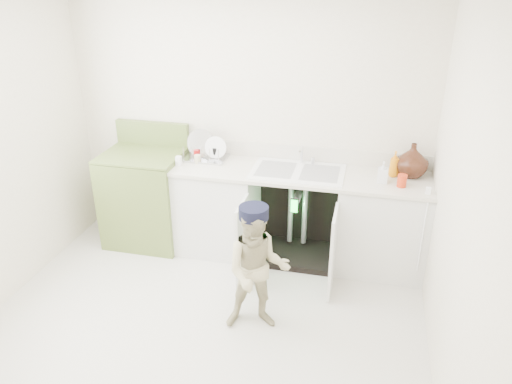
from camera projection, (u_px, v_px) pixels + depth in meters
ground at (203, 325)px, 4.02m from camera, size 3.50×3.50×0.00m
room_shell at (195, 183)px, 3.49m from camera, size 6.00×5.50×1.26m
counter_run at (299, 213)px, 4.77m from camera, size 2.44×1.02×1.21m
avocado_stove at (146, 196)px, 5.06m from camera, size 0.77×0.65×1.19m
repair_worker at (257, 269)px, 3.80m from camera, size 0.58×1.01×1.05m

